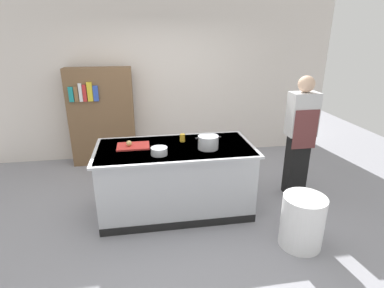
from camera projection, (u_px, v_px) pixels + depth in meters
ground_plane at (176, 209)px, 4.13m from camera, size 10.00×10.00×0.00m
back_wall at (162, 76)px, 5.55m from camera, size 6.40×0.12×3.00m
counter_island at (176, 178)px, 3.96m from camera, size 1.98×0.98×0.90m
cutting_board at (133, 146)px, 3.81m from camera, size 0.40×0.28×0.02m
onion at (129, 143)px, 3.77m from camera, size 0.07×0.07×0.07m
stock_pot at (208, 142)px, 3.73m from camera, size 0.32×0.25×0.17m
mixing_bowl at (159, 151)px, 3.56m from camera, size 0.19×0.19×0.09m
juice_cup at (182, 138)px, 3.99m from camera, size 0.07×0.07×0.10m
trash_bin at (302, 221)px, 3.34m from camera, size 0.47×0.47×0.60m
person_chef at (300, 134)px, 4.23m from camera, size 0.38×0.25×1.72m
bookshelf at (102, 117)px, 5.33m from camera, size 1.10×0.31×1.70m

